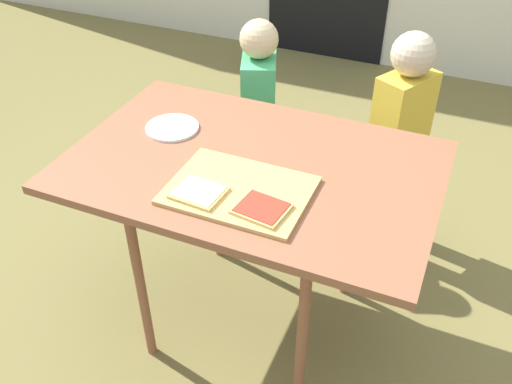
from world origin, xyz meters
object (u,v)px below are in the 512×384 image
Objects in this scene: cutting_board at (239,190)px; plate_white_left at (172,128)px; dining_table at (252,177)px; child_left at (259,118)px; pizza_slice_near_right at (262,208)px; child_right at (399,132)px; pizza_slice_near_left at (199,192)px.

cutting_board is 2.24× the size of plate_white_left.
child_left is at bearing 110.98° from dining_table.
cutting_board is 0.12m from pizza_slice_near_right.
pizza_slice_near_right is 0.16× the size of child_right.
child_right reaches higher than child_left.
plate_white_left is (-0.27, 0.31, -0.02)m from pizza_slice_near_left.
child_right is (0.71, 0.61, -0.19)m from plate_white_left.
child_right is at bearing 62.40° from dining_table.
cutting_board is at bearing -111.50° from child_right.
pizza_slice_near_right is (0.13, -0.23, 0.08)m from dining_table.
pizza_slice_near_left is (-0.07, -0.23, 0.08)m from dining_table.
pizza_slice_near_right is (0.20, 0.00, 0.00)m from pizza_slice_near_left.
plate_white_left is at bearing 166.50° from dining_table.
plate_white_left is 0.19× the size of child_left.
cutting_board is 0.94m from child_right.
pizza_slice_near_right is 0.98m from child_right.
child_left is at bearing 108.64° from cutting_board.
pizza_slice_near_right is 0.57m from plate_white_left.
pizza_slice_near_left is 0.42m from plate_white_left.
dining_table is 6.38× the size of plate_white_left.
plate_white_left is 0.19× the size of child_right.
cutting_board is 0.83m from child_left.
child_right reaches higher than pizza_slice_near_right.
child_left is (-0.26, 0.76, -0.21)m from cutting_board.
pizza_slice_near_right is 0.16× the size of child_left.
child_left is at bearing 100.76° from pizza_slice_near_left.
pizza_slice_near_left is 0.15× the size of child_right.
cutting_board is at bearing 35.71° from pizza_slice_near_left.
pizza_slice_near_left reaches higher than dining_table.
child_left is at bearing -170.69° from child_right.
plate_white_left is at bearing -102.62° from child_left.
pizza_slice_near_right is 0.86× the size of plate_white_left.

